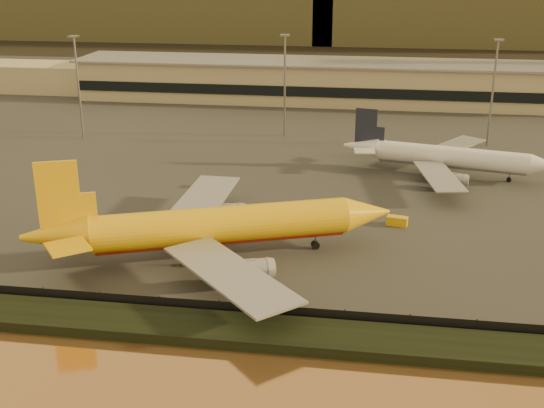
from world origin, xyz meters
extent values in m
plane|color=black|center=(0.00, 0.00, 0.00)|extent=(900.00, 900.00, 0.00)
cube|color=black|center=(0.00, -17.00, 0.70)|extent=(320.00, 7.00, 1.40)
cube|color=#2D2D2D|center=(0.00, 95.00, 0.10)|extent=(320.00, 220.00, 0.20)
cube|color=black|center=(0.00, -13.00, 1.30)|extent=(300.00, 0.05, 2.20)
cube|color=tan|center=(0.00, 125.00, 6.20)|extent=(160.00, 22.00, 12.00)
cube|color=black|center=(0.00, 113.80, 5.20)|extent=(160.00, 0.60, 3.00)
cube|color=gray|center=(0.00, 125.00, 12.50)|extent=(164.00, 24.00, 0.60)
cube|color=tan|center=(-95.00, 129.00, 4.70)|extent=(50.00, 18.00, 9.00)
cylinder|color=slate|center=(-60.00, 70.00, 12.70)|extent=(0.50, 0.50, 25.00)
cube|color=slate|center=(-60.00, 70.00, 25.40)|extent=(2.20, 2.20, 0.40)
cylinder|color=slate|center=(-10.00, 80.00, 12.70)|extent=(0.50, 0.50, 25.00)
cube|color=slate|center=(-10.00, 80.00, 25.40)|extent=(2.20, 2.20, 0.40)
cylinder|color=slate|center=(40.00, 78.00, 12.70)|extent=(0.50, 0.50, 25.00)
cube|color=slate|center=(40.00, 78.00, 25.40)|extent=(2.20, 2.20, 0.40)
cylinder|color=#E8AC0C|center=(-9.64, 5.10, 5.53)|extent=(38.31, 19.04, 5.61)
cylinder|color=#B9200A|center=(-9.64, 5.10, 4.55)|extent=(36.86, 17.50, 4.38)
cone|color=#E8AC0C|center=(12.05, 13.34, 5.53)|extent=(9.05, 7.93, 5.61)
cone|color=#E8AC0C|center=(-32.34, -3.52, 5.95)|extent=(11.07, 8.69, 5.61)
cube|color=#E8AC0C|center=(-31.33, -3.13, 12.12)|extent=(5.71, 2.53, 9.82)
cube|color=#E8AC0C|center=(-32.31, 2.50, 6.37)|extent=(5.65, 5.59, 0.34)
cube|color=#E8AC0C|center=(-28.33, -8.00, 6.37)|extent=(7.55, 7.54, 0.34)
cube|color=gray|center=(-15.95, 18.69, 4.55)|extent=(8.06, 24.43, 0.34)
cylinder|color=gray|center=(-12.14, 16.25, 3.01)|extent=(7.15, 5.18, 3.09)
cube|color=gray|center=(-5.34, -9.25, 4.55)|extent=(22.04, 22.95, 0.34)
cylinder|color=gray|center=(-4.11, -4.89, 3.01)|extent=(7.15, 5.18, 3.09)
cylinder|color=black|center=(4.24, 10.37, 0.82)|extent=(1.50, 1.36, 1.23)
cylinder|color=slate|center=(4.24, 10.37, 1.46)|extent=(0.22, 0.22, 2.53)
cylinder|color=black|center=(-12.52, 1.31, 0.82)|extent=(1.50, 1.36, 1.23)
cylinder|color=slate|center=(-12.52, 1.31, 1.46)|extent=(0.22, 0.22, 2.53)
cylinder|color=black|center=(-14.32, 6.03, 0.82)|extent=(1.50, 1.36, 1.23)
cylinder|color=slate|center=(-14.32, 6.03, 1.46)|extent=(0.22, 0.22, 2.53)
cylinder|color=silver|center=(28.91, 52.29, 4.28)|extent=(31.09, 10.72, 4.29)
cylinder|color=gray|center=(28.91, 52.29, 3.52)|extent=(30.06, 9.62, 3.35)
cone|color=silver|center=(10.05, 56.37, 4.60)|extent=(8.45, 5.83, 4.29)
cube|color=#1A1E30|center=(10.89, 56.19, 9.32)|extent=(4.68, 1.33, 7.51)
cube|color=silver|center=(12.63, 60.20, 4.92)|extent=(5.76, 5.68, 0.26)
cube|color=silver|center=(10.82, 51.82, 4.92)|extent=(4.68, 4.49, 0.26)
cube|color=gray|center=(30.57, 64.00, 3.52)|extent=(15.82, 19.34, 0.26)
cylinder|color=gray|center=(32.05, 60.72, 2.34)|extent=(5.53, 3.39, 2.36)
cube|color=gray|center=(25.58, 40.94, 3.52)|extent=(9.20, 20.04, 0.26)
cylinder|color=gray|center=(28.29, 43.32, 2.34)|extent=(5.53, 3.39, 2.36)
cylinder|color=black|center=(40.45, 49.80, 0.67)|extent=(1.08, 0.93, 0.94)
cylinder|color=slate|center=(40.45, 49.80, 1.17)|extent=(0.23, 0.23, 1.93)
cylinder|color=black|center=(25.36, 51.08, 0.67)|extent=(1.08, 0.93, 0.94)
cylinder|color=slate|center=(25.36, 51.08, 1.17)|extent=(0.23, 0.23, 1.93)
cylinder|color=black|center=(26.18, 54.86, 0.67)|extent=(1.08, 0.93, 0.94)
cylinder|color=slate|center=(26.18, 54.86, 1.17)|extent=(0.23, 0.23, 1.93)
cube|color=#E8AC0C|center=(17.25, 22.26, 0.99)|extent=(3.78, 2.28, 1.59)
cube|color=silver|center=(-18.01, 37.25, 1.07)|extent=(3.93, 1.91, 1.74)
camera|label=1|loc=(12.20, -88.47, 44.23)|focal=45.00mm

